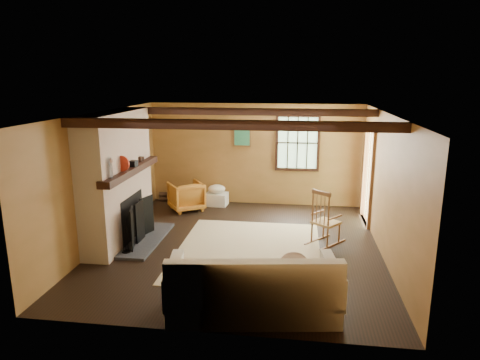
% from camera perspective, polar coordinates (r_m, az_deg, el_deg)
% --- Properties ---
extents(ground, '(5.50, 5.50, 0.00)m').
position_cam_1_polar(ground, '(7.88, -0.14, -8.76)').
color(ground, black).
rests_on(ground, ground).
extents(room_envelope, '(5.02, 5.52, 2.44)m').
position_cam_1_polar(room_envelope, '(7.64, 1.76, 3.31)').
color(room_envelope, '#A26E39').
rests_on(room_envelope, ground).
extents(fireplace, '(1.02, 2.30, 2.40)m').
position_cam_1_polar(fireplace, '(8.13, -15.89, -0.41)').
color(fireplace, '#984D3B').
rests_on(fireplace, ground).
extents(rug, '(2.50, 3.00, 0.01)m').
position_cam_1_polar(rug, '(7.67, 1.16, -9.38)').
color(rug, tan).
rests_on(rug, ground).
extents(rocking_chair, '(0.78, 0.83, 1.04)m').
position_cam_1_polar(rocking_chair, '(7.98, 11.23, -5.37)').
color(rocking_chair, tan).
rests_on(rocking_chair, ground).
extents(sofa, '(2.31, 1.27, 0.89)m').
position_cam_1_polar(sofa, '(5.68, 1.85, -14.59)').
color(sofa, white).
rests_on(sofa, ground).
extents(firewood_pile, '(0.63, 0.11, 0.23)m').
position_cam_1_polar(firewood_pile, '(10.67, -9.09, -2.26)').
color(firewood_pile, brown).
rests_on(firewood_pile, ground).
extents(laundry_basket, '(0.53, 0.42, 0.30)m').
position_cam_1_polar(laundry_basket, '(10.25, -3.11, -2.56)').
color(laundry_basket, white).
rests_on(laundry_basket, ground).
extents(basket_pillow, '(0.46, 0.40, 0.21)m').
position_cam_1_polar(basket_pillow, '(10.18, -3.13, -1.19)').
color(basket_pillow, white).
rests_on(basket_pillow, laundry_basket).
extents(armchair, '(0.99, 0.99, 0.66)m').
position_cam_1_polar(armchair, '(9.91, -7.19, -2.13)').
color(armchair, '#BF6026').
rests_on(armchair, ground).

